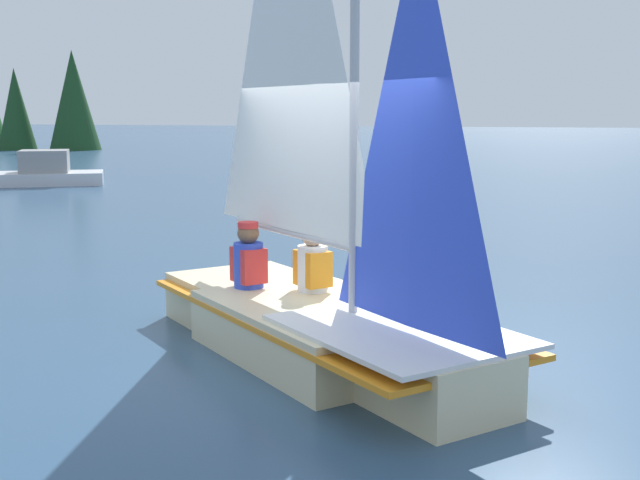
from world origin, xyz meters
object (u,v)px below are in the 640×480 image
sailboat_main (317,279)px  sailor_crew (249,274)px  sailor_helm (313,279)px  motorboat_distant (38,173)px

sailboat_main → sailor_crew: (0.89, -0.40, -0.09)m
sailor_helm → sailor_crew: bearing=-137.2°
sailor_crew → motorboat_distant: sailor_crew is taller
sailor_helm → motorboat_distant: sailor_helm is taller
sailor_helm → motorboat_distant: size_ratio=0.26×
sailboat_main → motorboat_distant: sailboat_main is taller
sailboat_main → sailor_helm: size_ratio=4.72×
sailor_helm → sailor_crew: size_ratio=1.00×
sailboat_main → sailor_crew: sailboat_main is taller
sailor_crew → motorboat_distant: (13.82, -13.49, -0.25)m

